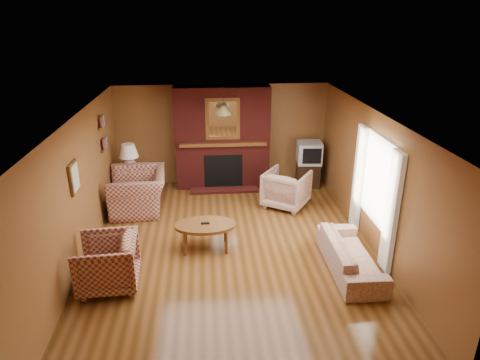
{
  "coord_description": "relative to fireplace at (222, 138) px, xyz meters",
  "views": [
    {
      "loc": [
        -0.42,
        -6.71,
        3.96
      ],
      "look_at": [
        0.21,
        0.6,
        1.06
      ],
      "focal_mm": 32.0,
      "sensor_mm": 36.0,
      "label": 1
    }
  ],
  "objects": [
    {
      "name": "window_right",
      "position": [
        2.45,
        -3.18,
        -0.06
      ],
      "size": [
        0.1,
        1.85,
        2.0
      ],
      "color": "beige",
      "rests_on": "wall_right"
    },
    {
      "name": "coffee_table",
      "position": [
        -0.45,
        -2.98,
        -0.74
      ],
      "size": [
        1.08,
        0.67,
        0.51
      ],
      "color": "brown",
      "rests_on": "floor"
    },
    {
      "name": "wall_back",
      "position": [
        0.0,
        0.27,
        0.02
      ],
      "size": [
        6.5,
        0.0,
        6.5
      ],
      "primitive_type": "plane",
      "rotation": [
        1.57,
        0.0,
        0.0
      ],
      "color": "brown",
      "rests_on": "floor"
    },
    {
      "name": "floor",
      "position": [
        0.0,
        -2.98,
        -1.18
      ],
      "size": [
        6.5,
        6.5,
        0.0
      ],
      "primitive_type": "plane",
      "color": "#4D2D10",
      "rests_on": "ground"
    },
    {
      "name": "plaid_loveseat",
      "position": [
        -1.85,
        -1.24,
        -0.76
      ],
      "size": [
        1.25,
        1.4,
        0.85
      ],
      "primitive_type": "imported",
      "rotation": [
        0.0,
        0.0,
        -1.49
      ],
      "color": "maroon",
      "rests_on": "floor"
    },
    {
      "name": "floral_sofa",
      "position": [
        1.9,
        -3.84,
        -0.92
      ],
      "size": [
        0.72,
        1.8,
        0.52
      ],
      "primitive_type": "imported",
      "rotation": [
        0.0,
        0.0,
        1.56
      ],
      "color": "beige",
      "rests_on": "floor"
    },
    {
      "name": "floral_armchair",
      "position": [
        1.31,
        -1.31,
        -0.78
      ],
      "size": [
        1.2,
        1.21,
        0.8
      ],
      "primitive_type": "imported",
      "rotation": [
        0.0,
        0.0,
        2.55
      ],
      "color": "beige",
      "rests_on": "floor"
    },
    {
      "name": "plaid_armchair",
      "position": [
        -1.95,
        -3.98,
        -0.77
      ],
      "size": [
        0.95,
        0.93,
        0.82
      ],
      "primitive_type": "imported",
      "rotation": [
        0.0,
        0.0,
        -1.51
      ],
      "color": "maroon",
      "rests_on": "floor"
    },
    {
      "name": "wall_right",
      "position": [
        2.5,
        -2.98,
        0.02
      ],
      "size": [
        0.0,
        6.5,
        6.5
      ],
      "primitive_type": "plane",
      "rotation": [
        1.57,
        0.0,
        -1.57
      ],
      "color": "brown",
      "rests_on": "floor"
    },
    {
      "name": "table_lamp",
      "position": [
        -2.1,
        -0.53,
        -0.23
      ],
      "size": [
        0.42,
        0.42,
        0.7
      ],
      "color": "silver",
      "rests_on": "side_table"
    },
    {
      "name": "ceiling",
      "position": [
        0.0,
        -2.98,
        1.22
      ],
      "size": [
        6.5,
        6.5,
        0.0
      ],
      "primitive_type": "plane",
      "rotation": [
        3.14,
        0.0,
        0.0
      ],
      "color": "silver",
      "rests_on": "wall_back"
    },
    {
      "name": "fireplace",
      "position": [
        0.0,
        0.0,
        0.0
      ],
      "size": [
        2.2,
        0.82,
        2.4
      ],
      "color": "#541512",
      "rests_on": "floor"
    },
    {
      "name": "crt_tv",
      "position": [
        2.05,
        -0.19,
        -0.34
      ],
      "size": [
        0.6,
        0.6,
        0.52
      ],
      "color": "#AEB0B6",
      "rests_on": "tv_stand"
    },
    {
      "name": "wall_left",
      "position": [
        -2.5,
        -2.98,
        0.02
      ],
      "size": [
        0.0,
        6.5,
        6.5
      ],
      "primitive_type": "plane",
      "rotation": [
        1.57,
        0.0,
        1.57
      ],
      "color": "brown",
      "rests_on": "floor"
    },
    {
      "name": "tv_stand",
      "position": [
        2.05,
        -0.18,
        -0.89
      ],
      "size": [
        0.57,
        0.53,
        0.58
      ],
      "primitive_type": "cube",
      "rotation": [
        0.0,
        0.0,
        -0.09
      ],
      "color": "black",
      "rests_on": "floor"
    },
    {
      "name": "pendant_light",
      "position": [
        0.0,
        -0.68,
        0.82
      ],
      "size": [
        0.36,
        0.36,
        0.48
      ],
      "color": "black",
      "rests_on": "ceiling"
    },
    {
      "name": "botanical_print",
      "position": [
        -2.47,
        -3.28,
        0.37
      ],
      "size": [
        0.05,
        0.4,
        0.5
      ],
      "color": "brown",
      "rests_on": "wall_left"
    },
    {
      "name": "side_table",
      "position": [
        -2.1,
        -0.53,
        -0.9
      ],
      "size": [
        0.42,
        0.42,
        0.56
      ],
      "primitive_type": "cube",
      "rotation": [
        0.0,
        0.0,
        0.01
      ],
      "color": "brown",
      "rests_on": "floor"
    },
    {
      "name": "wall_front",
      "position": [
        0.0,
        -6.23,
        0.02
      ],
      "size": [
        6.5,
        0.0,
        6.5
      ],
      "primitive_type": "plane",
      "rotation": [
        -1.57,
        0.0,
        0.0
      ],
      "color": "brown",
      "rests_on": "floor"
    },
    {
      "name": "bookshelf",
      "position": [
        -2.44,
        -1.08,
        0.48
      ],
      "size": [
        0.09,
        0.55,
        0.71
      ],
      "color": "brown",
      "rests_on": "wall_left"
    }
  ]
}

